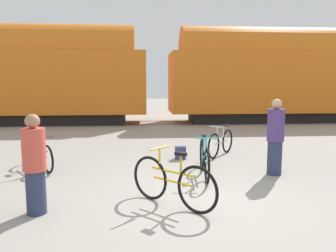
% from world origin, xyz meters
% --- Properties ---
extents(ground_plane, '(80.00, 80.00, 0.00)m').
position_xyz_m(ground_plane, '(0.00, 0.00, 0.00)').
color(ground_plane, gray).
extents(freight_train, '(59.31, 2.83, 4.95)m').
position_xyz_m(freight_train, '(0.00, 11.63, 2.60)').
color(freight_train, black).
rests_on(freight_train, ground_plane).
extents(rail_near, '(71.31, 0.07, 0.01)m').
position_xyz_m(rail_near, '(0.00, 10.92, 0.01)').
color(rail_near, '#4C4238').
rests_on(rail_near, ground_plane).
extents(rail_far, '(71.31, 0.07, 0.01)m').
position_xyz_m(rail_far, '(0.00, 12.35, 0.01)').
color(rail_far, '#4C4238').
rests_on(rail_far, ground_plane).
extents(bicycle_teal, '(0.46, 1.83, 0.92)m').
position_xyz_m(bicycle_teal, '(0.46, 1.46, 0.39)').
color(bicycle_teal, black).
rests_on(bicycle_teal, ground_plane).
extents(bicycle_maroon, '(0.95, 1.35, 0.81)m').
position_xyz_m(bicycle_maroon, '(-3.29, 2.37, 0.35)').
color(bicycle_maroon, black).
rests_on(bicycle_maroon, ground_plane).
extents(bicycle_yellow, '(1.29, 1.29, 0.96)m').
position_xyz_m(bicycle_yellow, '(-0.42, -0.25, 0.40)').
color(bicycle_yellow, black).
rests_on(bicycle_yellow, ground_plane).
extents(bicycle_silver, '(1.05, 1.34, 0.87)m').
position_xyz_m(bicycle_silver, '(1.33, 3.49, 0.37)').
color(bicycle_silver, black).
rests_on(bicycle_silver, ground_plane).
extents(person_in_purple, '(0.37, 0.37, 1.69)m').
position_xyz_m(person_in_purple, '(2.04, 1.46, 0.84)').
color(person_in_purple, '#283351').
rests_on(person_in_purple, ground_plane).
extents(person_in_red, '(0.35, 0.35, 1.56)m').
position_xyz_m(person_in_red, '(-2.55, -0.38, 0.78)').
color(person_in_red, '#283351').
rests_on(person_in_red, ground_plane).
extents(backpack, '(0.28, 0.20, 0.34)m').
position_xyz_m(backpack, '(0.14, 3.17, 0.17)').
color(backpack, navy).
rests_on(backpack, ground_plane).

